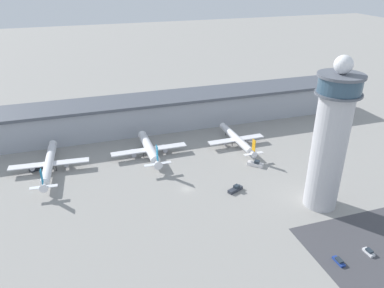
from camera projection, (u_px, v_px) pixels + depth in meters
ground_plane at (187, 189)px, 159.50m from camera, size 1000.00×1000.00×0.00m
terminal_building at (151, 113)px, 215.45m from camera, size 247.24×25.00×18.23m
control_tower at (330, 139)px, 137.53m from camera, size 16.35×16.35×59.54m
airplane_gate_alpha at (49, 164)px, 171.27m from camera, size 35.80×44.09×12.55m
airplane_gate_bravo at (149, 149)px, 185.05m from camera, size 37.79×36.22×13.66m
airplane_gate_charlie at (237, 139)px, 196.05m from camera, size 30.79×38.57×11.51m
service_truck_catering at (37, 168)px, 174.52m from camera, size 7.42×5.37×2.63m
service_truck_fuel at (235, 189)px, 158.12m from camera, size 7.51×4.93×2.52m
service_truck_baggage at (256, 164)px, 177.74m from camera, size 7.04×6.96×2.91m
car_green_van at (339, 261)px, 120.29m from camera, size 1.79×4.75×1.45m
car_black_suv at (369, 252)px, 124.10m from camera, size 1.86×4.19×1.57m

